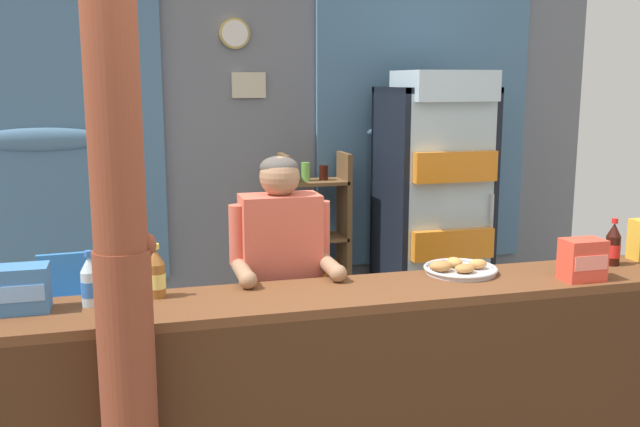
# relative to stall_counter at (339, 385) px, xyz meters

# --- Properties ---
(back_wall_curtained) EXTENTS (5.50, 0.22, 2.70)m
(back_wall_curtained) POSITION_rel_stall_counter_xyz_m (0.02, 2.43, 0.80)
(back_wall_curtained) COLOR slate
(back_wall_curtained) RESTS_ON ground
(stall_counter) EXTENTS (3.54, 0.45, 0.97)m
(stall_counter) POSITION_rel_stall_counter_xyz_m (0.00, 0.00, 0.00)
(stall_counter) COLOR brown
(stall_counter) RESTS_ON ground
(timber_post) EXTENTS (0.22, 0.20, 2.56)m
(timber_post) POSITION_rel_stall_counter_xyz_m (-0.86, -0.22, 0.64)
(timber_post) COLOR brown
(timber_post) RESTS_ON ground
(drink_fridge) EXTENTS (0.69, 0.71, 1.92)m
(drink_fridge) POSITION_rel_stall_counter_xyz_m (1.25, 1.83, 0.47)
(drink_fridge) COLOR black
(drink_fridge) RESTS_ON ground
(bottle_shelf_rack) EXTENTS (0.48, 0.28, 1.35)m
(bottle_shelf_rack) POSITION_rel_stall_counter_xyz_m (0.45, 2.11, 0.12)
(bottle_shelf_rack) COLOR brown
(bottle_shelf_rack) RESTS_ON ground
(plastic_lawn_chair) EXTENTS (0.47, 0.47, 0.86)m
(plastic_lawn_chair) POSITION_rel_stall_counter_xyz_m (-1.14, 1.46, -0.09)
(plastic_lawn_chair) COLOR #3884D6
(plastic_lawn_chair) RESTS_ON ground
(shopkeeper) EXTENTS (0.49, 0.42, 1.51)m
(shopkeeper) POSITION_rel_stall_counter_xyz_m (-0.14, 0.51, 0.36)
(shopkeeper) COLOR #28282D
(shopkeeper) RESTS_ON ground
(soda_bottle_water) EXTENTS (0.07, 0.07, 0.23)m
(soda_bottle_water) POSITION_rel_stall_counter_xyz_m (-0.99, 0.17, 0.48)
(soda_bottle_water) COLOR silver
(soda_bottle_water) RESTS_ON stall_counter
(soda_bottle_iced_tea) EXTENTS (0.07, 0.07, 0.23)m
(soda_bottle_iced_tea) POSITION_rel_stall_counter_xyz_m (-0.73, 0.22, 0.48)
(soda_bottle_iced_tea) COLOR brown
(soda_bottle_iced_tea) RESTS_ON stall_counter
(soda_bottle_cola) EXTENTS (0.07, 0.07, 0.23)m
(soda_bottle_cola) POSITION_rel_stall_counter_xyz_m (1.44, 0.17, 0.48)
(soda_bottle_cola) COLOR black
(soda_bottle_cola) RESTS_ON stall_counter
(snack_box_crackers) EXTENTS (0.18, 0.13, 0.19)m
(snack_box_crackers) POSITION_rel_stall_counter_xyz_m (1.14, -0.02, 0.48)
(snack_box_crackers) COLOR #E5422D
(snack_box_crackers) RESTS_ON stall_counter
(snack_box_biscuit) EXTENTS (0.23, 0.14, 0.18)m
(snack_box_biscuit) POSITION_rel_stall_counter_xyz_m (-1.25, 0.16, 0.47)
(snack_box_biscuit) COLOR #3D75B7
(snack_box_biscuit) RESTS_ON stall_counter
(pastry_tray) EXTENTS (0.34, 0.34, 0.07)m
(pastry_tray) POSITION_rel_stall_counter_xyz_m (0.66, 0.23, 0.40)
(pastry_tray) COLOR #BCBCC1
(pastry_tray) RESTS_ON stall_counter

